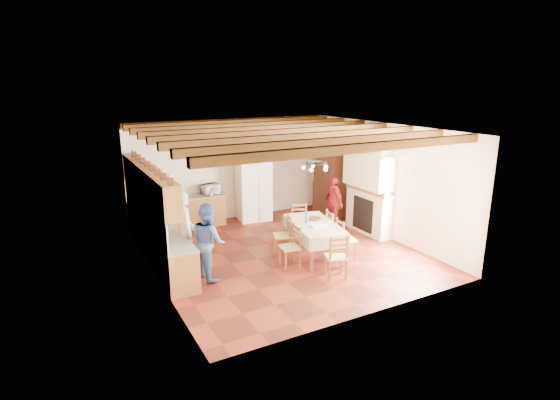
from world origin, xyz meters
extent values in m
cube|color=#4D1B13|center=(0.00, 0.00, -0.01)|extent=(6.00, 6.50, 0.02)
cube|color=silver|center=(0.00, 0.00, 3.01)|extent=(6.00, 6.50, 0.02)
cube|color=silver|center=(0.00, 3.26, 1.50)|extent=(6.00, 0.02, 3.00)
cube|color=silver|center=(0.00, -3.26, 1.50)|extent=(6.00, 0.02, 3.00)
cube|color=silver|center=(-3.01, 0.00, 1.50)|extent=(0.02, 6.50, 3.00)
cube|color=silver|center=(3.01, 0.00, 1.50)|extent=(0.02, 6.50, 3.00)
cube|color=brown|center=(-2.70, 1.05, 0.43)|extent=(0.60, 4.30, 0.86)
cube|color=brown|center=(-1.55, 2.95, 0.43)|extent=(2.30, 0.60, 0.86)
cube|color=slate|center=(-2.70, 1.05, 0.88)|extent=(0.62, 4.30, 0.04)
cube|color=slate|center=(-1.55, 2.95, 0.88)|extent=(2.34, 0.62, 0.04)
cube|color=#EBE7C9|center=(-2.98, 1.05, 1.20)|extent=(0.03, 4.30, 0.60)
cube|color=#EBE7C9|center=(-1.55, 3.23, 1.20)|extent=(2.30, 0.03, 0.60)
cube|color=brown|center=(-2.83, 1.05, 1.85)|extent=(0.35, 4.20, 0.70)
cube|color=#302013|center=(1.55, 3.23, 1.85)|extent=(0.34, 0.03, 0.42)
cube|color=white|center=(0.55, 2.78, 0.93)|extent=(1.02, 0.87, 1.85)
cube|color=beige|center=(0.59, -0.49, 0.78)|extent=(1.29, 2.00, 0.05)
cube|color=brown|center=(0.05, -1.22, 0.38)|extent=(0.08, 0.08, 0.76)
cube|color=brown|center=(0.80, -1.37, 0.38)|extent=(0.08, 0.08, 0.76)
cube|color=brown|center=(0.38, 0.39, 0.38)|extent=(0.08, 0.08, 0.76)
cube|color=brown|center=(1.13, 0.24, 0.38)|extent=(0.08, 0.08, 0.76)
torus|color=black|center=(0.59, -0.49, 2.25)|extent=(0.47, 0.47, 0.03)
imported|color=silver|center=(-2.35, 0.03, 0.91)|extent=(0.48, 0.69, 1.82)
imported|color=#3F5D9E|center=(-2.00, -0.44, 0.82)|extent=(0.70, 0.85, 1.63)
imported|color=red|center=(2.19, 1.00, 0.74)|extent=(0.43, 0.89, 1.47)
imported|color=silver|center=(-0.74, 2.95, 1.04)|extent=(0.59, 0.47, 0.28)
imported|color=#3B2213|center=(0.53, 2.78, 2.01)|extent=(0.39, 0.39, 0.32)
camera|label=1|loc=(-4.74, -8.65, 4.02)|focal=28.00mm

